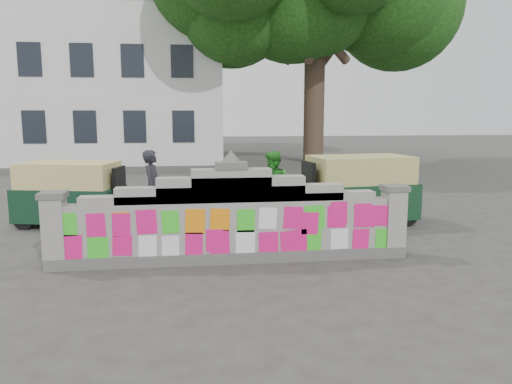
{
  "coord_description": "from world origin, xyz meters",
  "views": [
    {
      "loc": [
        -0.71,
        -8.67,
        2.63
      ],
      "look_at": [
        0.57,
        1.0,
        1.1
      ],
      "focal_mm": 35.0,
      "sensor_mm": 36.0,
      "label": 1
    }
  ],
  "objects_px": {
    "pedestrian": "(274,188)",
    "rickshaw_left": "(73,193)",
    "rickshaw_right": "(357,189)",
    "cyclist_bike": "(154,214)",
    "cyclist_rider": "(153,199)"
  },
  "relations": [
    {
      "from": "cyclist_rider",
      "to": "rickshaw_right",
      "type": "distance_m",
      "value": 4.81
    },
    {
      "from": "rickshaw_left",
      "to": "cyclist_bike",
      "type": "bearing_deg",
      "value": -21.42
    },
    {
      "from": "cyclist_bike",
      "to": "pedestrian",
      "type": "bearing_deg",
      "value": -61.07
    },
    {
      "from": "cyclist_bike",
      "to": "rickshaw_right",
      "type": "height_order",
      "value": "rickshaw_right"
    },
    {
      "from": "cyclist_bike",
      "to": "pedestrian",
      "type": "distance_m",
      "value": 2.95
    },
    {
      "from": "pedestrian",
      "to": "rickshaw_right",
      "type": "distance_m",
      "value": 1.99
    },
    {
      "from": "rickshaw_left",
      "to": "rickshaw_right",
      "type": "xyz_separation_m",
      "value": [
        6.72,
        -0.7,
        0.07
      ]
    },
    {
      "from": "cyclist_bike",
      "to": "pedestrian",
      "type": "xyz_separation_m",
      "value": [
        2.79,
        0.89,
        0.4
      ]
    },
    {
      "from": "cyclist_rider",
      "to": "cyclist_bike",
      "type": "bearing_deg",
      "value": 0.0
    },
    {
      "from": "cyclist_bike",
      "to": "cyclist_rider",
      "type": "relative_size",
      "value": 1.12
    },
    {
      "from": "rickshaw_left",
      "to": "rickshaw_right",
      "type": "distance_m",
      "value": 6.76
    },
    {
      "from": "rickshaw_right",
      "to": "rickshaw_left",
      "type": "bearing_deg",
      "value": -13.14
    },
    {
      "from": "cyclist_bike",
      "to": "pedestrian",
      "type": "relative_size",
      "value": 1.04
    },
    {
      "from": "rickshaw_left",
      "to": "rickshaw_right",
      "type": "bearing_deg",
      "value": 6.89
    },
    {
      "from": "pedestrian",
      "to": "rickshaw_left",
      "type": "relative_size",
      "value": 0.62
    }
  ]
}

